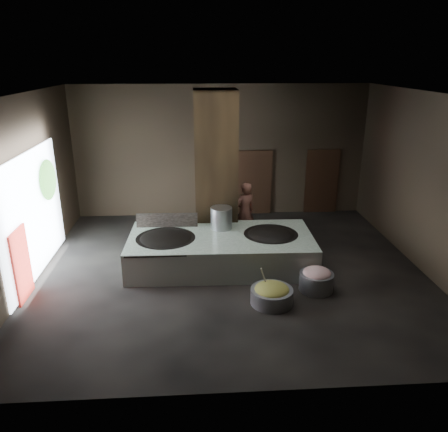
{
  "coord_description": "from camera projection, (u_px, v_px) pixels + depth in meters",
  "views": [
    {
      "loc": [
        -0.87,
        -10.34,
        5.26
      ],
      "look_at": [
        -0.14,
        0.75,
        1.25
      ],
      "focal_mm": 35.0,
      "sensor_mm": 36.0,
      "label": 1
    }
  ],
  "objects": [
    {
      "name": "left_wall",
      "position": [
        22.0,
        192.0,
        10.47
      ],
      "size": [
        0.1,
        9.0,
        4.5
      ],
      "primitive_type": "cube",
      "color": "black",
      "rests_on": "ground"
    },
    {
      "name": "doorway_near",
      "position": [
        255.0,
        184.0,
        15.42
      ],
      "size": [
        1.18,
        0.08,
        2.38
      ],
      "primitive_type": "cube",
      "color": "black",
      "rests_on": "ground"
    },
    {
      "name": "floor",
      "position": [
        231.0,
        272.0,
        11.56
      ],
      "size": [
        10.0,
        9.0,
        0.1
      ],
      "primitive_type": "cube",
      "color": "black",
      "rests_on": "ground"
    },
    {
      "name": "stock_pot",
      "position": [
        221.0,
        218.0,
        11.98
      ],
      "size": [
        0.59,
        0.59,
        0.63
      ],
      "primitive_type": "cylinder",
      "color": "#9DA1A5",
      "rests_on": "hearth_platform"
    },
    {
      "name": "doorway_far",
      "position": [
        322.0,
        183.0,
        15.57
      ],
      "size": [
        1.18,
        0.08,
        2.38
      ],
      "primitive_type": "cube",
      "color": "black",
      "rests_on": "ground"
    },
    {
      "name": "wok_right",
      "position": [
        271.0,
        237.0,
        11.72
      ],
      "size": [
        1.43,
        1.43,
        0.4
      ],
      "primitive_type": "ellipsoid",
      "color": "black",
      "rests_on": "hearth_platform"
    },
    {
      "name": "right_wall",
      "position": [
        429.0,
        184.0,
        11.09
      ],
      "size": [
        0.1,
        9.0,
        4.5
      ],
      "primitive_type": "cube",
      "color": "black",
      "rests_on": "ground"
    },
    {
      "name": "wok_left_rim",
      "position": [
        166.0,
        239.0,
        11.43
      ],
      "size": [
        1.56,
        1.56,
        0.05
      ],
      "primitive_type": "cylinder",
      "color": "black",
      "rests_on": "hearth_platform"
    },
    {
      "name": "front_wall",
      "position": [
        257.0,
        273.0,
        6.51
      ],
      "size": [
        10.0,
        0.1,
        4.5
      ],
      "primitive_type": "cube",
      "color": "black",
      "rests_on": "ground"
    },
    {
      "name": "doorway_far_glow",
      "position": [
        322.0,
        183.0,
        15.73
      ],
      "size": [
        0.74,
        0.04,
        1.75
      ],
      "primitive_type": "cube",
      "color": "#8C6647",
      "rests_on": "ground"
    },
    {
      "name": "cook",
      "position": [
        245.0,
        211.0,
        13.23
      ],
      "size": [
        0.78,
        0.68,
        1.8
      ],
      "primitive_type": "imported",
      "rotation": [
        0.0,
        0.0,
        3.62
      ],
      "color": "#92594A",
      "rests_on": "ground"
    },
    {
      "name": "pavilion_sliver",
      "position": [
        22.0,
        265.0,
        9.92
      ],
      "size": [
        0.05,
        0.9,
        1.7
      ],
      "primitive_type": "cube",
      "color": "maroon",
      "rests_on": "ground"
    },
    {
      "name": "meat_basin",
      "position": [
        316.0,
        282.0,
        10.47
      ],
      "size": [
        1.04,
        1.04,
        0.45
      ],
      "primitive_type": "cylinder",
      "rotation": [
        0.0,
        0.0,
        0.35
      ],
      "color": "slate",
      "rests_on": "ground"
    },
    {
      "name": "doorway_near_glow",
      "position": [
        249.0,
        184.0,
        15.58
      ],
      "size": [
        0.79,
        0.04,
        1.86
      ],
      "primitive_type": "cube",
      "color": "#8C6647",
      "rests_on": "ground"
    },
    {
      "name": "wok_right_rim",
      "position": [
        271.0,
        235.0,
        11.7
      ],
      "size": [
        1.46,
        1.46,
        0.05
      ],
      "primitive_type": "cylinder",
      "color": "black",
      "rests_on": "hearth_platform"
    },
    {
      "name": "platform_cap",
      "position": [
        221.0,
        237.0,
        11.57
      ],
      "size": [
        4.76,
        2.28,
        0.03
      ],
      "primitive_type": "cube",
      "color": "black",
      "rests_on": "hearth_platform"
    },
    {
      "name": "pillar",
      "position": [
        216.0,
        170.0,
        12.55
      ],
      "size": [
        1.2,
        1.2,
        4.5
      ],
      "primitive_type": "cube",
      "color": "black",
      "rests_on": "ground"
    },
    {
      "name": "veg_fill",
      "position": [
        272.0,
        289.0,
        9.86
      ],
      "size": [
        0.79,
        0.79,
        0.24
      ],
      "primitive_type": "ellipsoid",
      "color": "olive",
      "rests_on": "veg_basin"
    },
    {
      "name": "wok_left",
      "position": [
        166.0,
        241.0,
        11.46
      ],
      "size": [
        1.53,
        1.53,
        0.42
      ],
      "primitive_type": "ellipsoid",
      "color": "black",
      "rests_on": "hearth_platform"
    },
    {
      "name": "veg_basin",
      "position": [
        272.0,
        296.0,
        9.92
      ],
      "size": [
        1.16,
        1.16,
        0.36
      ],
      "primitive_type": "cylinder",
      "rotation": [
        0.0,
        0.0,
        -0.23
      ],
      "color": "slate",
      "rests_on": "ground"
    },
    {
      "name": "hearth_platform",
      "position": [
        221.0,
        250.0,
        11.7
      ],
      "size": [
        4.92,
        2.44,
        0.85
      ],
      "primitive_type": "cube",
      "rotation": [
        0.0,
        0.0,
        -0.02
      ],
      "color": "silver",
      "rests_on": "ground"
    },
    {
      "name": "ladle",
      "position": [
        265.0,
        279.0,
        9.92
      ],
      "size": [
        0.26,
        0.32,
        0.69
      ],
      "primitive_type": "cylinder",
      "rotation": [
        0.49,
        0.0,
        -0.67
      ],
      "color": "#9DA1A5",
      "rests_on": "veg_basin"
    },
    {
      "name": "left_opening",
      "position": [
        33.0,
        215.0,
        10.88
      ],
      "size": [
        0.04,
        4.2,
        3.1
      ],
      "primitive_type": "cube",
      "color": "white",
      "rests_on": "ground"
    },
    {
      "name": "meat_fill",
      "position": [
        317.0,
        273.0,
        10.4
      ],
      "size": [
        0.67,
        0.67,
        0.26
      ],
      "primitive_type": "ellipsoid",
      "color": "#C9787D",
      "rests_on": "meat_basin"
    },
    {
      "name": "splash_guard",
      "position": [
        167.0,
        221.0,
        12.11
      ],
      "size": [
        1.69,
        0.1,
        0.42
      ],
      "primitive_type": "cube",
      "rotation": [
        0.0,
        0.0,
        -0.02
      ],
      "color": "black",
      "rests_on": "hearth_platform"
    },
    {
      "name": "ceiling",
      "position": [
        232.0,
        92.0,
        10.0
      ],
      "size": [
        10.0,
        9.0,
        0.1
      ],
      "primitive_type": "cube",
      "color": "black",
      "rests_on": "back_wall"
    },
    {
      "name": "tree_silhouette",
      "position": [
        48.0,
        180.0,
        11.72
      ],
      "size": [
        0.28,
        1.1,
        1.1
      ],
      "primitive_type": "ellipsoid",
      "color": "#194714",
      "rests_on": "left_opening"
    },
    {
      "name": "back_wall",
      "position": [
        221.0,
        151.0,
        15.05
      ],
      "size": [
        10.0,
        0.1,
        4.5
      ],
      "primitive_type": "cube",
      "color": "black",
      "rests_on": "ground"
    }
  ]
}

